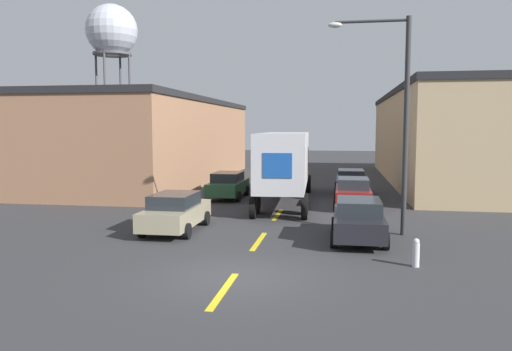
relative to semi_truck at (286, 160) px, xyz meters
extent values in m
plane|color=#333335|center=(0.06, -14.58, -2.37)|extent=(160.00, 160.00, 0.00)
cube|color=yellow|center=(0.06, -15.79, -2.36)|extent=(0.20, 3.02, 0.01)
cube|color=yellow|center=(0.06, -10.08, -2.36)|extent=(0.20, 3.02, 0.01)
cube|color=yellow|center=(0.06, -4.36, -2.36)|extent=(0.20, 3.02, 0.01)
cube|color=#9E7051|center=(-11.77, 9.69, 0.66)|extent=(10.16, 25.85, 6.05)
cube|color=#232326|center=(-11.77, 9.69, 3.88)|extent=(10.36, 26.05, 0.40)
cube|color=tan|center=(13.24, 12.83, 0.93)|extent=(12.89, 29.25, 6.59)
cube|color=#232326|center=(13.24, 12.83, 4.43)|extent=(13.09, 29.45, 0.40)
cube|color=black|center=(-0.21, 4.90, -0.32)|extent=(2.37, 2.96, 3.05)
cube|color=silver|center=(0.07, -1.54, 0.17)|extent=(2.77, 9.52, 2.79)
cube|color=#194CA3|center=(0.27, -6.27, 0.17)|extent=(1.30, 0.09, 1.12)
cylinder|color=black|center=(0.96, 5.31, -1.84)|extent=(0.32, 1.06, 1.05)
cylinder|color=black|center=(-1.41, 5.21, -1.84)|extent=(0.32, 1.06, 1.05)
cylinder|color=black|center=(1.01, 4.16, -1.84)|extent=(0.32, 1.06, 1.05)
cylinder|color=black|center=(-1.36, 4.06, -1.84)|extent=(0.32, 1.06, 1.05)
cylinder|color=black|center=(1.36, -4.01, -1.84)|extent=(0.32, 1.06, 1.05)
cylinder|color=black|center=(-1.01, -4.11, -1.84)|extent=(0.32, 1.06, 1.05)
cylinder|color=black|center=(1.41, -5.41, -1.84)|extent=(0.32, 1.06, 1.05)
cylinder|color=black|center=(-0.95, -5.51, -1.84)|extent=(0.32, 1.06, 1.05)
cube|color=black|center=(3.70, -9.27, -1.70)|extent=(1.79, 4.43, 0.72)
cube|color=#23282D|center=(3.70, -9.40, -1.07)|extent=(1.58, 2.30, 0.54)
cylinder|color=black|center=(4.59, -7.89, -2.06)|extent=(0.22, 0.61, 0.61)
cylinder|color=black|center=(2.80, -7.89, -2.06)|extent=(0.22, 0.61, 0.61)
cylinder|color=black|center=(4.59, -10.64, -2.06)|extent=(0.22, 0.61, 0.61)
cylinder|color=black|center=(2.80, -10.64, -2.06)|extent=(0.22, 0.61, 0.61)
cube|color=tan|center=(-3.59, -8.78, -1.70)|extent=(1.79, 4.43, 0.72)
cube|color=#23282D|center=(-3.59, -8.91, -1.07)|extent=(1.58, 2.30, 0.54)
cylinder|color=black|center=(-2.69, -7.41, -2.06)|extent=(0.22, 0.61, 0.61)
cylinder|color=black|center=(-4.48, -7.41, -2.06)|extent=(0.22, 0.61, 0.61)
cylinder|color=black|center=(-2.69, -10.15, -2.06)|extent=(0.22, 0.61, 0.61)
cylinder|color=black|center=(-4.48, -10.15, -2.06)|extent=(0.22, 0.61, 0.61)
cube|color=navy|center=(3.70, 4.08, -1.70)|extent=(1.79, 4.43, 0.72)
cube|color=#23282D|center=(3.70, 3.95, -1.07)|extent=(1.58, 2.30, 0.54)
cylinder|color=black|center=(4.59, 5.46, -2.06)|extent=(0.22, 0.61, 0.61)
cylinder|color=black|center=(2.80, 5.46, -2.06)|extent=(0.22, 0.61, 0.61)
cylinder|color=black|center=(4.59, 2.71, -2.06)|extent=(0.22, 0.61, 0.61)
cylinder|color=black|center=(2.80, 2.71, -2.06)|extent=(0.22, 0.61, 0.61)
cube|color=#2D5B38|center=(-3.59, 0.93, -1.70)|extent=(1.79, 4.43, 0.72)
cube|color=#23282D|center=(-3.59, 0.80, -1.07)|extent=(1.58, 2.30, 0.54)
cylinder|color=black|center=(-2.69, 2.31, -2.06)|extent=(0.22, 0.61, 0.61)
cylinder|color=black|center=(-4.48, 2.31, -2.06)|extent=(0.22, 0.61, 0.61)
cylinder|color=black|center=(-2.69, -0.44, -2.06)|extent=(0.22, 0.61, 0.61)
cylinder|color=black|center=(-4.48, -0.44, -2.06)|extent=(0.22, 0.61, 0.61)
cube|color=maroon|center=(3.70, -1.28, -1.70)|extent=(1.79, 4.43, 0.72)
cube|color=#23282D|center=(3.70, -1.41, -1.07)|extent=(1.58, 2.30, 0.54)
cylinder|color=black|center=(4.59, 0.09, -2.06)|extent=(0.22, 0.61, 0.61)
cylinder|color=black|center=(2.80, 0.09, -2.06)|extent=(0.22, 0.61, 0.61)
cylinder|color=black|center=(4.59, -2.65, -2.06)|extent=(0.22, 0.61, 0.61)
cylinder|color=black|center=(2.80, -2.65, -2.06)|extent=(0.22, 0.61, 0.61)
cylinder|color=#47474C|center=(-22.44, 30.19, 4.32)|extent=(0.28, 0.28, 13.38)
cylinder|color=#47474C|center=(-24.62, 32.36, 4.32)|extent=(0.28, 0.28, 13.38)
cylinder|color=#47474C|center=(-26.79, 30.19, 4.32)|extent=(0.28, 0.28, 13.38)
cylinder|color=#47474C|center=(-24.62, 28.01, 4.32)|extent=(0.28, 0.28, 13.38)
cylinder|color=#4C4C51|center=(-24.62, 30.19, 10.82)|extent=(4.63, 4.63, 0.30)
sphere|color=#B7BCC6|center=(-24.62, 30.19, 13.66)|extent=(6.21, 6.21, 6.21)
cylinder|color=#2D2D30|center=(5.48, -8.02, 1.84)|extent=(0.20, 0.20, 8.42)
cylinder|color=#2D2D30|center=(4.09, -8.02, 5.90)|extent=(2.77, 0.11, 0.11)
ellipsoid|color=silver|center=(2.71, -8.02, 5.80)|extent=(0.56, 0.32, 0.22)
cylinder|color=silver|center=(5.29, -12.65, -2.01)|extent=(0.22, 0.22, 0.72)
sphere|color=silver|center=(5.29, -12.65, -1.59)|extent=(0.20, 0.20, 0.20)
camera|label=1|loc=(2.96, -28.04, 1.83)|focal=35.00mm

